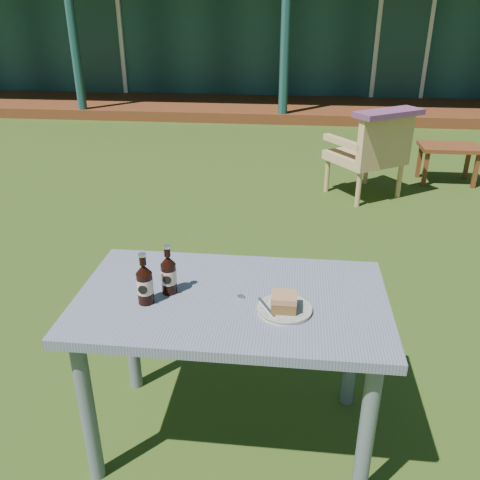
# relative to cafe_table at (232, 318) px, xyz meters

# --- Properties ---
(ground) EXTENTS (80.00, 80.00, 0.00)m
(ground) POSITION_rel_cafe_table_xyz_m (0.00, 1.60, -0.62)
(ground) COLOR #334916
(pavilion) EXTENTS (15.80, 8.30, 3.45)m
(pavilion) POSITION_rel_cafe_table_xyz_m (-0.00, 10.99, 0.99)
(pavilion) COLOR #18403D
(pavilion) RESTS_ON ground
(cafe_table) EXTENTS (1.20, 0.70, 0.72)m
(cafe_table) POSITION_rel_cafe_table_xyz_m (0.00, 0.00, 0.00)
(cafe_table) COLOR slate
(cafe_table) RESTS_ON ground
(plate) EXTENTS (0.20, 0.20, 0.01)m
(plate) POSITION_rel_cafe_table_xyz_m (0.21, -0.08, 0.11)
(plate) COLOR silver
(plate) RESTS_ON cafe_table
(cake_slice) EXTENTS (0.09, 0.09, 0.06)m
(cake_slice) POSITION_rel_cafe_table_xyz_m (0.20, -0.09, 0.15)
(cake_slice) COLOR brown
(cake_slice) RESTS_ON plate
(fork) EXTENTS (0.08, 0.13, 0.00)m
(fork) POSITION_rel_cafe_table_xyz_m (0.14, -0.09, 0.12)
(fork) COLOR silver
(fork) RESTS_ON plate
(cola_bottle_near) EXTENTS (0.06, 0.06, 0.20)m
(cola_bottle_near) POSITION_rel_cafe_table_xyz_m (-0.24, 0.00, 0.18)
(cola_bottle_near) COLOR black
(cola_bottle_near) RESTS_ON cafe_table
(cola_bottle_far) EXTENTS (0.06, 0.06, 0.21)m
(cola_bottle_far) POSITION_rel_cafe_table_xyz_m (-0.31, -0.08, 0.18)
(cola_bottle_far) COLOR black
(cola_bottle_far) RESTS_ON cafe_table
(bottle_cap) EXTENTS (0.03, 0.03, 0.01)m
(bottle_cap) POSITION_rel_cafe_table_xyz_m (0.04, -0.01, 0.11)
(bottle_cap) COLOR silver
(bottle_cap) RESTS_ON cafe_table
(armchair_left) EXTENTS (0.82, 0.81, 0.82)m
(armchair_left) POSITION_rel_cafe_table_xyz_m (0.94, 3.17, -0.16)
(armchair_left) COLOR tan
(armchair_left) RESTS_ON ground
(floral_throw) EXTENTS (0.68, 0.57, 0.05)m
(floral_throw) POSITION_rel_cafe_table_xyz_m (1.04, 3.04, 0.23)
(floral_throw) COLOR #66355B
(floral_throw) RESTS_ON armchair_left
(side_table) EXTENTS (0.60, 0.40, 0.40)m
(side_table) POSITION_rel_cafe_table_xyz_m (1.82, 3.71, -0.28)
(side_table) COLOR #602F17
(side_table) RESTS_ON ground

